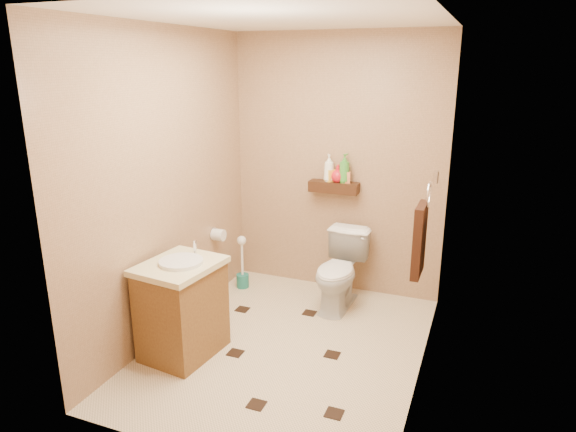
% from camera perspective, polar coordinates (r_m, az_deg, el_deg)
% --- Properties ---
extents(ground, '(2.50, 2.50, 0.00)m').
position_cam_1_polar(ground, '(4.11, -0.12, -14.38)').
color(ground, beige).
rests_on(ground, ground).
extents(wall_back, '(2.00, 0.04, 2.40)m').
position_cam_1_polar(wall_back, '(4.80, 5.45, 5.52)').
color(wall_back, '#A47E5D').
rests_on(wall_back, ground).
extents(wall_front, '(2.00, 0.04, 2.40)m').
position_cam_1_polar(wall_front, '(2.58, -10.53, -4.57)').
color(wall_front, '#A47E5D').
rests_on(wall_front, ground).
extents(wall_left, '(0.04, 2.50, 2.40)m').
position_cam_1_polar(wall_left, '(4.11, -13.21, 3.26)').
color(wall_left, '#A47E5D').
rests_on(wall_left, ground).
extents(wall_right, '(0.04, 2.50, 2.40)m').
position_cam_1_polar(wall_right, '(3.41, 15.65, 0.37)').
color(wall_right, '#A47E5D').
rests_on(wall_right, ground).
extents(ceiling, '(2.00, 2.50, 0.02)m').
position_cam_1_polar(ceiling, '(3.53, -0.14, 21.18)').
color(ceiling, white).
rests_on(ceiling, wall_back).
extents(wall_shelf, '(0.46, 0.14, 0.10)m').
position_cam_1_polar(wall_shelf, '(4.76, 5.12, 3.22)').
color(wall_shelf, '#39190F').
rests_on(wall_shelf, wall_back).
extents(floor_accents, '(1.29, 1.43, 0.01)m').
position_cam_1_polar(floor_accents, '(4.04, -0.48, -14.93)').
color(floor_accents, black).
rests_on(floor_accents, ground).
extents(toilet, '(0.41, 0.68, 0.68)m').
position_cam_1_polar(toilet, '(4.62, 5.75, -6.11)').
color(toilet, white).
rests_on(toilet, ground).
extents(vanity, '(0.56, 0.65, 0.85)m').
position_cam_1_polar(vanity, '(3.95, -11.69, -9.92)').
color(vanity, brown).
rests_on(vanity, ground).
extents(toilet_brush, '(0.12, 0.12, 0.53)m').
position_cam_1_polar(toilet_brush, '(5.05, -5.09, -5.93)').
color(toilet_brush, '#1B6D64').
rests_on(toilet_brush, ground).
extents(towel_ring, '(0.12, 0.30, 0.76)m').
position_cam_1_polar(towel_ring, '(3.73, 14.48, -2.24)').
color(towel_ring, silver).
rests_on(towel_ring, wall_right).
extents(toilet_paper, '(0.12, 0.11, 0.12)m').
position_cam_1_polar(toilet_paper, '(4.77, -7.74, -2.08)').
color(toilet_paper, white).
rests_on(toilet_paper, wall_left).
extents(bottle_a, '(0.14, 0.14, 0.25)m').
position_cam_1_polar(bottle_a, '(4.74, 4.58, 5.34)').
color(bottle_a, white).
rests_on(bottle_a, wall_shelf).
extents(bottle_b, '(0.11, 0.11, 0.17)m').
position_cam_1_polar(bottle_b, '(4.74, 4.68, 4.85)').
color(bottle_b, yellow).
rests_on(bottle_b, wall_shelf).
extents(bottle_c, '(0.13, 0.13, 0.16)m').
position_cam_1_polar(bottle_c, '(4.72, 5.57, 4.72)').
color(bottle_c, red).
rests_on(bottle_c, wall_shelf).
extents(bottle_d, '(0.14, 0.14, 0.27)m').
position_cam_1_polar(bottle_d, '(4.70, 6.29, 5.29)').
color(bottle_d, '#3E9230').
rests_on(bottle_d, wall_shelf).
extents(bottle_e, '(0.09, 0.09, 0.16)m').
position_cam_1_polar(bottle_e, '(4.70, 6.51, 4.61)').
color(bottle_e, '#ED7F4F').
rests_on(bottle_e, wall_shelf).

